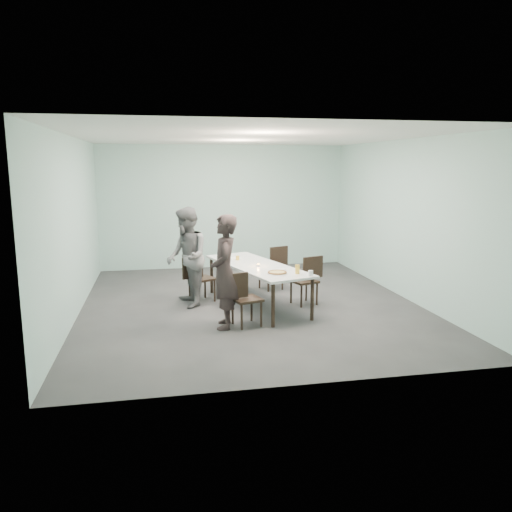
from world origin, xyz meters
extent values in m
plane|color=#333335|center=(0.00, 0.00, 0.00)|extent=(7.00, 7.00, 0.00)
cube|color=#A1CBC5|center=(0.00, 3.50, 1.50)|extent=(6.00, 0.02, 3.00)
cube|color=#A1CBC5|center=(0.00, -3.50, 1.50)|extent=(6.00, 0.02, 3.00)
cube|color=#A1CBC5|center=(-3.00, 0.00, 1.50)|extent=(0.02, 7.00, 3.00)
cube|color=#A1CBC5|center=(3.00, 0.00, 1.50)|extent=(0.02, 7.00, 3.00)
cube|color=white|center=(0.00, 0.00, 3.00)|extent=(6.00, 7.00, 0.02)
cube|color=white|center=(0.11, -0.11, 0.73)|extent=(1.62, 2.75, 0.04)
cylinder|color=black|center=(0.11, -1.38, 0.35)|extent=(0.06, 0.06, 0.71)
cylinder|color=black|center=(-0.60, 0.95, 0.35)|extent=(0.06, 0.06, 0.71)
cylinder|color=black|center=(0.82, -1.17, 0.35)|extent=(0.06, 0.06, 0.71)
cylinder|color=black|center=(0.11, 1.17, 0.35)|extent=(0.06, 0.06, 0.71)
cube|color=black|center=(-0.28, -1.22, 0.43)|extent=(0.52, 0.52, 0.04)
cube|color=black|center=(-0.46, -1.27, 0.67)|extent=(0.42, 0.15, 0.40)
cylinder|color=black|center=(-0.39, -1.43, 0.21)|extent=(0.04, 0.04, 0.41)
cylinder|color=black|center=(-0.49, -1.10, 0.21)|extent=(0.04, 0.04, 0.41)
cylinder|color=black|center=(-0.07, -1.34, 0.21)|extent=(0.04, 0.04, 0.41)
cylinder|color=black|center=(-0.16, -1.01, 0.21)|extent=(0.04, 0.04, 0.41)
cube|color=black|center=(-0.84, 0.36, 0.43)|extent=(0.56, 0.56, 0.04)
cube|color=black|center=(-1.01, 0.28, 0.67)|extent=(0.39, 0.22, 0.40)
cylinder|color=black|center=(-0.92, 0.13, 0.21)|extent=(0.04, 0.04, 0.41)
cylinder|color=black|center=(-1.07, 0.44, 0.21)|extent=(0.04, 0.04, 0.41)
cylinder|color=black|center=(-0.62, 0.28, 0.21)|extent=(0.04, 0.04, 0.41)
cylinder|color=black|center=(-0.76, 0.59, 0.21)|extent=(0.04, 0.04, 0.41)
cube|color=black|center=(0.97, -0.20, 0.43)|extent=(0.53, 0.53, 0.04)
cube|color=black|center=(1.15, -0.14, 0.67)|extent=(0.41, 0.17, 0.40)
cylinder|color=black|center=(1.08, 0.01, 0.21)|extent=(0.04, 0.04, 0.41)
cylinder|color=black|center=(1.18, -0.31, 0.21)|extent=(0.04, 0.04, 0.41)
cylinder|color=black|center=(0.76, -0.09, 0.21)|extent=(0.04, 0.04, 0.41)
cylinder|color=black|center=(0.86, -0.42, 0.21)|extent=(0.04, 0.04, 0.41)
cube|color=black|center=(0.63, 1.02, 0.43)|extent=(0.53, 0.53, 0.04)
cube|color=black|center=(0.81, 1.08, 0.67)|extent=(0.41, 0.18, 0.40)
cylinder|color=black|center=(0.74, 1.24, 0.21)|extent=(0.04, 0.04, 0.41)
cylinder|color=black|center=(0.85, 0.91, 0.21)|extent=(0.04, 0.04, 0.41)
cylinder|color=black|center=(0.41, 1.12, 0.21)|extent=(0.04, 0.04, 0.41)
cylinder|color=black|center=(0.53, 0.80, 0.21)|extent=(0.04, 0.04, 0.41)
imported|color=black|center=(-0.63, -1.23, 0.89)|extent=(0.50, 0.69, 1.78)
imported|color=slate|center=(-1.13, 0.10, 0.90)|extent=(0.80, 0.96, 1.79)
cylinder|color=white|center=(0.30, -0.90, 0.76)|extent=(0.34, 0.34, 0.01)
cylinder|color=#E8D483|center=(0.30, -0.90, 0.77)|extent=(0.30, 0.30, 0.01)
torus|color=brown|center=(0.30, -0.90, 0.77)|extent=(0.32, 0.32, 0.03)
cylinder|color=white|center=(0.44, -0.59, 0.76)|extent=(0.18, 0.18, 0.01)
cylinder|color=gold|center=(0.62, -0.97, 0.82)|extent=(0.08, 0.08, 0.15)
cylinder|color=silver|center=(0.78, -1.18, 0.80)|extent=(0.08, 0.08, 0.09)
cylinder|color=silver|center=(0.11, -0.25, 0.77)|extent=(0.06, 0.06, 0.03)
cylinder|color=orange|center=(0.11, -0.25, 0.79)|extent=(0.04, 0.04, 0.01)
cylinder|color=gold|center=(-0.16, 0.42, 0.79)|extent=(0.07, 0.07, 0.08)
cube|color=silver|center=(-0.21, 0.62, 0.75)|extent=(0.35, 0.30, 0.01)
camera|label=1|loc=(-1.61, -8.72, 2.52)|focal=35.00mm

